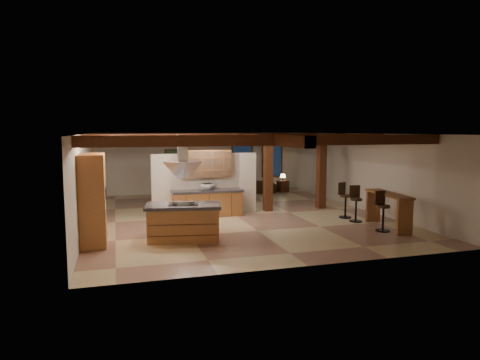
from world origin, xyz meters
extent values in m
plane|color=#CCB888|center=(0.00, 0.00, 0.00)|extent=(12.00, 12.00, 0.00)
plane|color=beige|center=(0.00, 6.00, 1.45)|extent=(10.00, 0.00, 10.00)
plane|color=beige|center=(0.00, -6.00, 1.45)|extent=(10.00, 0.00, 10.00)
plane|color=beige|center=(-5.00, 0.00, 1.45)|extent=(0.00, 12.00, 12.00)
plane|color=beige|center=(5.00, 0.00, 1.45)|extent=(0.00, 12.00, 12.00)
plane|color=#3B1912|center=(0.00, 0.00, 2.90)|extent=(12.00, 12.00, 0.00)
cube|color=#3D170F|center=(0.00, -4.00, 2.76)|extent=(10.00, 0.25, 0.28)
cube|color=#3D170F|center=(0.00, -1.30, 2.76)|extent=(10.00, 0.25, 0.28)
cube|color=#3D170F|center=(0.00, 1.30, 2.76)|extent=(10.00, 0.25, 0.28)
cube|color=#3D170F|center=(0.00, 4.00, 2.76)|extent=(10.00, 0.25, 0.28)
cube|color=#3D170F|center=(0.00, 0.00, 2.76)|extent=(0.28, 12.00, 0.28)
cube|color=#3D170F|center=(1.40, 0.50, 1.45)|extent=(0.30, 0.30, 2.90)
cube|color=#3D170F|center=(3.60, 0.50, 1.45)|extent=(0.30, 0.30, 2.90)
cube|color=#3D170F|center=(2.50, 0.50, 2.60)|extent=(2.50, 0.28, 0.28)
cube|color=beige|center=(-1.00, 0.50, 1.10)|extent=(3.80, 0.18, 2.20)
cube|color=olive|center=(-4.67, -2.60, 1.20)|extent=(0.64, 1.60, 2.40)
cube|color=silver|center=(-4.37, -2.60, 1.15)|extent=(0.06, 0.62, 0.95)
cube|color=black|center=(-4.33, -2.60, 1.35)|extent=(0.01, 0.50, 0.28)
cube|color=olive|center=(-1.00, 0.11, 0.43)|extent=(2.40, 0.60, 0.86)
cube|color=black|center=(-1.00, 0.11, 0.90)|extent=(2.50, 0.66, 0.08)
cube|color=olive|center=(-1.00, 0.32, 1.85)|extent=(1.80, 0.34, 0.95)
cube|color=silver|center=(-1.00, 0.14, 1.85)|extent=(1.74, 0.02, 0.90)
pyramid|color=silver|center=(-2.31, -2.92, 1.73)|extent=(1.10, 1.10, 0.45)
cube|color=silver|center=(-2.31, -2.92, 2.54)|extent=(0.26, 0.22, 0.73)
cube|color=#3D170F|center=(2.00, 5.94, 1.50)|extent=(1.10, 0.05, 1.70)
cube|color=black|center=(2.00, 5.91, 1.50)|extent=(0.95, 0.02, 1.55)
cube|color=#3D170F|center=(3.60, 5.94, 1.50)|extent=(1.10, 0.05, 1.70)
cube|color=black|center=(3.60, 5.91, 1.50)|extent=(0.95, 0.02, 1.55)
cube|color=#3D170F|center=(-1.50, 5.94, 1.70)|extent=(0.65, 0.04, 0.85)
cube|color=#25572C|center=(-1.50, 5.92, 1.70)|extent=(0.55, 0.01, 0.75)
cylinder|color=silver|center=(-2.60, -2.80, 2.87)|extent=(0.16, 0.16, 0.03)
cylinder|color=silver|center=(-1.00, -0.50, 2.87)|extent=(0.16, 0.16, 0.03)
cylinder|color=silver|center=(-4.00, -2.50, 2.87)|extent=(0.16, 0.16, 0.03)
cube|color=olive|center=(-2.31, -2.92, 0.46)|extent=(2.05, 1.29, 0.91)
cube|color=black|center=(-2.31, -2.92, 0.96)|extent=(2.20, 1.43, 0.08)
cube|color=black|center=(-2.31, -2.92, 1.00)|extent=(0.88, 0.67, 0.02)
imported|color=#412010|center=(-0.69, 3.38, 0.32)|extent=(2.00, 1.35, 0.65)
imported|color=black|center=(2.35, 5.18, 0.31)|extent=(2.25, 1.19, 0.63)
imported|color=silver|center=(-0.99, 0.11, 1.05)|extent=(0.48, 0.42, 0.22)
cube|color=olive|center=(3.99, -3.24, 1.07)|extent=(0.73, 2.13, 0.06)
cube|color=olive|center=(3.89, -4.17, 0.52)|extent=(0.48, 0.15, 1.05)
cube|color=olive|center=(4.09, -2.30, 0.52)|extent=(0.48, 0.15, 1.05)
cube|color=#3D170F|center=(3.82, 5.01, 0.29)|extent=(0.52, 0.52, 0.57)
cylinder|color=black|center=(3.82, 5.01, 0.65)|extent=(0.06, 0.06, 0.16)
cone|color=#FBD796|center=(3.82, 5.01, 0.80)|extent=(0.27, 0.27, 0.17)
cylinder|color=black|center=(3.59, -3.58, 0.76)|extent=(0.38, 0.38, 0.07)
cube|color=black|center=(3.58, -3.40, 1.00)|extent=(0.36, 0.07, 0.42)
cylinder|color=black|center=(3.59, -3.58, 0.38)|extent=(0.06, 0.06, 0.74)
cylinder|color=black|center=(3.59, -3.58, 0.02)|extent=(0.42, 0.42, 0.03)
cylinder|color=black|center=(3.54, -2.14, 0.75)|extent=(0.38, 0.38, 0.07)
cube|color=black|center=(3.58, -1.97, 0.99)|extent=(0.36, 0.11, 0.42)
cylinder|color=black|center=(3.54, -2.14, 0.38)|extent=(0.06, 0.06, 0.73)
cylinder|color=black|center=(3.54, -2.14, 0.02)|extent=(0.42, 0.42, 0.03)
cylinder|color=black|center=(3.54, -1.47, 0.77)|extent=(0.38, 0.38, 0.07)
cube|color=black|center=(3.48, -1.30, 1.01)|extent=(0.35, 0.17, 0.43)
cylinder|color=black|center=(3.54, -1.47, 0.38)|extent=(0.06, 0.06, 0.75)
cylinder|color=black|center=(3.54, -1.47, 0.02)|extent=(0.43, 0.43, 0.03)
cube|color=#3D170F|center=(-1.29, 2.71, 0.41)|extent=(0.40, 0.40, 0.05)
cube|color=#3D170F|center=(-1.30, 2.90, 0.74)|extent=(0.38, 0.07, 0.68)
cylinder|color=#3D170F|center=(-1.43, 2.55, 0.19)|extent=(0.05, 0.05, 0.38)
cylinder|color=#3D170F|center=(-1.12, 2.57, 0.19)|extent=(0.05, 0.05, 0.38)
cylinder|color=#3D170F|center=(-1.45, 2.86, 0.19)|extent=(0.05, 0.05, 0.38)
cylinder|color=#3D170F|center=(-1.14, 2.88, 0.19)|extent=(0.05, 0.05, 0.38)
cube|color=#3D170F|center=(-1.36, 3.97, 0.41)|extent=(0.40, 0.40, 0.05)
cube|color=#3D170F|center=(-1.35, 3.78, 0.74)|extent=(0.38, 0.07, 0.68)
cylinder|color=#3D170F|center=(-1.22, 4.14, 0.19)|extent=(0.05, 0.05, 0.38)
cylinder|color=#3D170F|center=(-1.52, 4.12, 0.19)|extent=(0.05, 0.05, 0.38)
cylinder|color=#3D170F|center=(-1.20, 3.83, 0.19)|extent=(0.05, 0.05, 0.38)
cylinder|color=#3D170F|center=(-1.51, 3.81, 0.19)|extent=(0.05, 0.05, 0.38)
cube|color=#3D170F|center=(-0.03, 2.79, 0.41)|extent=(0.40, 0.40, 0.05)
cube|color=#3D170F|center=(-0.04, 2.98, 0.74)|extent=(0.38, 0.07, 0.68)
cylinder|color=#3D170F|center=(-0.17, 2.63, 0.19)|extent=(0.05, 0.05, 0.38)
cylinder|color=#3D170F|center=(0.14, 2.65, 0.19)|extent=(0.05, 0.05, 0.38)
cylinder|color=#3D170F|center=(-0.19, 2.93, 0.19)|extent=(0.05, 0.05, 0.38)
cylinder|color=#3D170F|center=(0.12, 2.95, 0.19)|extent=(0.05, 0.05, 0.38)
cube|color=#3D170F|center=(-0.10, 4.05, 0.41)|extent=(0.40, 0.40, 0.05)
cube|color=#3D170F|center=(-0.09, 3.86, 0.74)|extent=(0.38, 0.07, 0.68)
cylinder|color=#3D170F|center=(0.04, 4.21, 0.19)|extent=(0.05, 0.05, 0.38)
cylinder|color=#3D170F|center=(-0.27, 4.19, 0.19)|extent=(0.05, 0.05, 0.38)
cylinder|color=#3D170F|center=(0.06, 3.91, 0.19)|extent=(0.05, 0.05, 0.38)
cylinder|color=#3D170F|center=(-0.25, 3.89, 0.19)|extent=(0.05, 0.05, 0.38)
camera|label=1|loc=(-4.06, -14.46, 3.01)|focal=32.00mm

